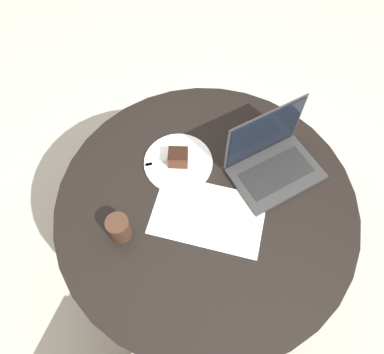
{
  "coord_description": "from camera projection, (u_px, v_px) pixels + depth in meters",
  "views": [
    {
      "loc": [
        0.35,
        -0.48,
        1.96
      ],
      "look_at": [
        -0.09,
        0.03,
        0.77
      ],
      "focal_mm": 35.0,
      "sensor_mm": 36.0,
      "label": 1
    }
  ],
  "objects": [
    {
      "name": "paper_document",
      "position": [
        208.0,
        215.0,
        1.34
      ],
      "size": [
        0.46,
        0.4,
        0.0
      ],
      "rotation": [
        0.0,
        0.0,
        0.47
      ],
      "color": "white",
      "rests_on": "dining_table"
    },
    {
      "name": "dining_table",
      "position": [
        205.0,
        217.0,
        1.49
      ],
      "size": [
        1.11,
        1.11,
        0.73
      ],
      "color": "black",
      "rests_on": "ground_plane"
    },
    {
      "name": "ground_plane",
      "position": [
        202.0,
        260.0,
        2.0
      ],
      "size": [
        12.0,
        12.0,
        0.0
      ],
      "primitive_type": "plane",
      "color": "#B7AD9E"
    },
    {
      "name": "plate",
      "position": [
        178.0,
        163.0,
        1.44
      ],
      "size": [
        0.26,
        0.26,
        0.01
      ],
      "color": "white",
      "rests_on": "dining_table"
    },
    {
      "name": "laptop",
      "position": [
        273.0,
        162.0,
        1.39
      ],
      "size": [
        0.32,
        0.38,
        0.26
      ],
      "rotation": [
        0.0,
        0.0,
        4.37
      ],
      "color": "#2D2D2D",
      "rests_on": "dining_table"
    },
    {
      "name": "fork",
      "position": [
        162.0,
        162.0,
        1.43
      ],
      "size": [
        0.11,
        0.15,
        0.0
      ],
      "rotation": [
        0.0,
        0.0,
        4.1
      ],
      "color": "silver",
      "rests_on": "plate"
    },
    {
      "name": "cake_slice",
      "position": [
        178.0,
        157.0,
        1.41
      ],
      "size": [
        0.1,
        0.1,
        0.06
      ],
      "rotation": [
        0.0,
        0.0,
        0.68
      ],
      "color": "#472619",
      "rests_on": "plate"
    },
    {
      "name": "coffee_glass",
      "position": [
        119.0,
        228.0,
        1.26
      ],
      "size": [
        0.08,
        0.08,
        0.1
      ],
      "color": "#3D2619",
      "rests_on": "dining_table"
    }
  ]
}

